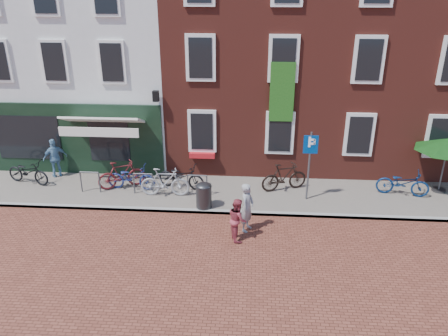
# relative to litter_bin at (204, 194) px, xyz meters

# --- Properties ---
(ground) EXTENTS (80.00, 80.00, 0.00)m
(ground) POSITION_rel_litter_bin_xyz_m (-0.84, -0.30, -0.61)
(ground) COLOR brown
(sidewalk) EXTENTS (24.00, 3.00, 0.10)m
(sidewalk) POSITION_rel_litter_bin_xyz_m (0.16, 1.20, -0.56)
(sidewalk) COLOR slate
(sidewalk) RESTS_ON ground
(building_stucco) EXTENTS (8.00, 8.00, 9.00)m
(building_stucco) POSITION_rel_litter_bin_xyz_m (-5.84, 6.70, 3.89)
(building_stucco) COLOR silver
(building_stucco) RESTS_ON ground
(building_brick_mid) EXTENTS (6.00, 8.00, 10.00)m
(building_brick_mid) POSITION_rel_litter_bin_xyz_m (1.16, 6.70, 4.39)
(building_brick_mid) COLOR maroon
(building_brick_mid) RESTS_ON ground
(building_brick_right) EXTENTS (6.00, 8.00, 10.00)m
(building_brick_right) POSITION_rel_litter_bin_xyz_m (7.16, 6.70, 4.39)
(building_brick_right) COLOR maroon
(building_brick_right) RESTS_ON ground
(litter_bin) EXTENTS (0.54, 0.54, 0.99)m
(litter_bin) POSITION_rel_litter_bin_xyz_m (0.00, 0.00, 0.00)
(litter_bin) COLOR #2E2E30
(litter_bin) RESTS_ON sidewalk
(parking_sign) EXTENTS (0.50, 0.07, 2.54)m
(parking_sign) POSITION_rel_litter_bin_xyz_m (3.63, 0.89, 1.18)
(parking_sign) COLOR #4C4C4F
(parking_sign) RESTS_ON sidewalk
(woman) EXTENTS (0.57, 0.69, 1.61)m
(woman) POSITION_rel_litter_bin_xyz_m (1.52, -1.22, 0.19)
(woman) COLOR gray
(woman) RESTS_ON ground
(boy) EXTENTS (0.69, 0.79, 1.37)m
(boy) POSITION_rel_litter_bin_xyz_m (1.24, -1.78, 0.07)
(boy) COLOR #9A3742
(boy) RESTS_ON ground
(cafe_person) EXTENTS (0.97, 0.87, 1.59)m
(cafe_person) POSITION_rel_litter_bin_xyz_m (-6.20, 2.21, 0.28)
(cafe_person) COLOR #5F8DB0
(cafe_person) RESTS_ON sidewalk
(bicycle_0) EXTENTS (1.95, 1.10, 0.97)m
(bicycle_0) POSITION_rel_litter_bin_xyz_m (-7.01, 1.47, -0.03)
(bicycle_0) COLOR black
(bicycle_0) RESTS_ON sidewalk
(bicycle_1) EXTENTS (1.83, 1.24, 1.08)m
(bicycle_1) POSITION_rel_litter_bin_xyz_m (-3.28, 1.37, 0.03)
(bicycle_1) COLOR maroon
(bicycle_1) RESTS_ON sidewalk
(bicycle_2) EXTENTS (1.88, 0.75, 0.97)m
(bicycle_2) POSITION_rel_litter_bin_xyz_m (-2.89, 1.27, -0.03)
(bicycle_2) COLOR navy
(bicycle_2) RESTS_ON sidewalk
(bicycle_3) EXTENTS (1.80, 0.56, 1.08)m
(bicycle_3) POSITION_rel_litter_bin_xyz_m (-1.51, 0.80, 0.03)
(bicycle_3) COLOR #98989A
(bicycle_3) RESTS_ON sidewalk
(bicycle_4) EXTENTS (1.94, 1.06, 0.97)m
(bicycle_4) POSITION_rel_litter_bin_xyz_m (-1.03, 1.48, -0.03)
(bicycle_4) COLOR black
(bicycle_4) RESTS_ON sidewalk
(bicycle_5) EXTENTS (1.85, 1.10, 1.08)m
(bicycle_5) POSITION_rel_litter_bin_xyz_m (2.84, 1.58, 0.03)
(bicycle_5) COLOR black
(bicycle_5) RESTS_ON sidewalk
(bicycle_6) EXTENTS (1.93, 0.99, 0.97)m
(bicycle_6) POSITION_rel_litter_bin_xyz_m (7.15, 1.48, -0.03)
(bicycle_6) COLOR #0A254F
(bicycle_6) RESTS_ON sidewalk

